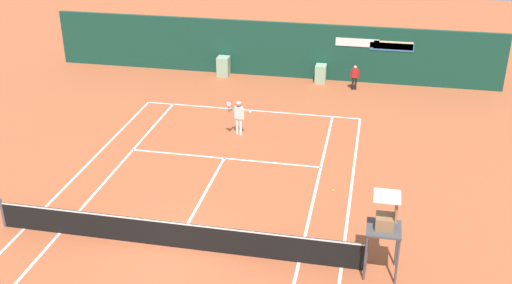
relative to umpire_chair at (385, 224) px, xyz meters
name	(u,v)px	position (x,y,z in m)	size (l,w,h in m)	color
ground_plane	(181,237)	(-6.45, 0.57, -1.70)	(80.00, 80.00, 0.01)	#B25633
tennis_net	(174,234)	(-6.45, 0.00, -1.19)	(12.10, 0.10, 1.07)	#4C4C51
sponsor_back_wall	(271,50)	(-6.44, 16.97, -0.21)	(25.00, 1.02, 3.08)	#144233
umpire_chair	(385,224)	(0.00, 0.00, 0.00)	(1.00, 1.00, 2.66)	#47474C
player_on_baseline	(238,115)	(-6.40, 8.82, -0.77)	(0.73, 0.64, 1.78)	white
ball_kid_right_post	(355,76)	(-1.67, 15.63, -0.94)	(0.44, 0.20, 1.34)	black
tennis_ball_by_sideline	(333,190)	(-1.80, 4.58, -1.67)	(0.07, 0.07, 0.07)	#CCE033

